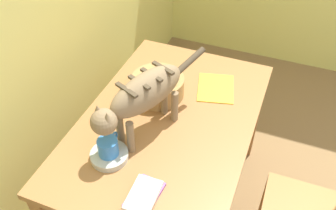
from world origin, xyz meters
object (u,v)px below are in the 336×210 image
(cat, at_px, (142,96))
(magazine, at_px, (216,88))
(dining_table, at_px, (168,131))
(book_stack, at_px, (144,195))
(wicker_basket, at_px, (158,86))
(saucer_bowl, at_px, (109,155))
(coffee_mug, at_px, (108,147))

(cat, xyz_separation_m, magazine, (0.46, -0.23, -0.24))
(dining_table, height_order, magazine, magazine)
(book_stack, height_order, wicker_basket, wicker_basket)
(dining_table, bearing_deg, wicker_basket, 37.02)
(magazine, xyz_separation_m, wicker_basket, (-0.17, 0.28, 0.06))
(saucer_bowl, height_order, wicker_basket, wicker_basket)
(magazine, height_order, wicker_basket, wicker_basket)
(dining_table, height_order, cat, cat)
(saucer_bowl, bearing_deg, coffee_mug, 0.00)
(saucer_bowl, distance_m, magazine, 0.74)
(cat, height_order, book_stack, cat)
(dining_table, distance_m, coffee_mug, 0.40)
(cat, distance_m, book_stack, 0.44)
(dining_table, distance_m, book_stack, 0.49)
(cat, xyz_separation_m, wicker_basket, (0.30, 0.05, -0.18))
(dining_table, xyz_separation_m, book_stack, (-0.47, -0.08, 0.11))
(saucer_bowl, distance_m, coffee_mug, 0.06)
(dining_table, bearing_deg, saucer_bowl, 154.76)
(coffee_mug, bearing_deg, saucer_bowl, 180.00)
(wicker_basket, bearing_deg, cat, -169.69)
(saucer_bowl, distance_m, book_stack, 0.27)
(saucer_bowl, xyz_separation_m, coffee_mug, (0.00, 0.00, 0.06))
(book_stack, relative_size, wicker_basket, 0.69)
(dining_table, xyz_separation_m, wicker_basket, (0.17, 0.13, 0.15))
(coffee_mug, height_order, wicker_basket, coffee_mug)
(wicker_basket, bearing_deg, saucer_bowl, 176.41)
(dining_table, height_order, wicker_basket, wicker_basket)
(cat, bearing_deg, book_stack, 136.76)
(coffee_mug, relative_size, wicker_basket, 0.47)
(cat, xyz_separation_m, saucer_bowl, (-0.20, 0.09, -0.23))
(dining_table, xyz_separation_m, saucer_bowl, (-0.33, 0.16, 0.11))
(coffee_mug, relative_size, magazine, 0.54)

